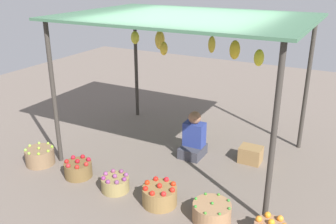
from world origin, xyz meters
TOP-DOWN VIEW (x-y plane):
  - ground_plane at (0.00, 0.00)m, footprint 14.00×14.00m
  - market_stall_structure at (-0.00, 0.01)m, footprint 3.65×2.63m
  - vendor_person at (0.17, 0.02)m, footprint 0.36×0.44m
  - basket_limes at (-1.88, -1.41)m, footprint 0.45×0.45m
  - basket_red_apples at (-1.08, -1.42)m, footprint 0.41×0.41m
  - basket_purple_onions at (-0.37, -1.47)m, footprint 0.40×0.40m
  - basket_red_tomatoes at (0.35, -1.47)m, footprint 0.46×0.46m
  - basket_green_chilies at (1.09, -1.46)m, footprint 0.48×0.48m
  - wooden_crate_near_vendor at (1.08, 0.24)m, footprint 0.35×0.28m

SIDE VIEW (x-z plane):
  - ground_plane at x=0.00m, z-range 0.00..0.00m
  - basket_purple_onions at x=-0.37m, z-range -0.02..0.24m
  - basket_green_chilies at x=1.09m, z-range -0.02..0.25m
  - basket_red_apples at x=-1.08m, z-range -0.02..0.27m
  - wooden_crate_near_vendor at x=1.08m, z-range 0.00..0.26m
  - basket_limes at x=-1.88m, z-range -0.02..0.28m
  - basket_red_tomatoes at x=0.35m, z-range -0.02..0.29m
  - vendor_person at x=0.17m, z-range -0.09..0.69m
  - market_stall_structure at x=0.00m, z-range 0.98..3.28m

